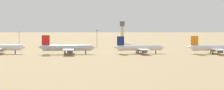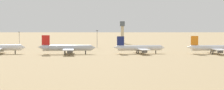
% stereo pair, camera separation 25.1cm
% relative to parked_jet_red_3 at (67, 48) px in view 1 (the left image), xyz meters
% --- Properties ---
extents(ground, '(4000.00, 4000.00, 0.00)m').
position_rel_parked_jet_red_3_xyz_m(ground, '(26.02, 9.40, -4.28)').
color(ground, tan).
extents(ridge_west, '(407.55, 314.92, 116.65)m').
position_rel_parked_jet_red_3_xyz_m(ridge_west, '(-178.14, 957.86, 54.04)').
color(ridge_west, gray).
rests_on(ridge_west, ground).
extents(ridge_center, '(248.25, 246.25, 110.52)m').
position_rel_parked_jet_red_3_xyz_m(ridge_center, '(196.26, 1097.90, 50.97)').
color(ridge_center, gray).
rests_on(ridge_center, ground).
extents(parked_jet_red_3, '(39.60, 33.50, 13.07)m').
position_rel_parked_jet_red_3_xyz_m(parked_jet_red_3, '(0.00, 0.00, 0.00)').
color(parked_jet_red_3, silver).
rests_on(parked_jet_red_3, ground).
extents(parked_jet_navy_4, '(36.71, 31.31, 12.16)m').
position_rel_parked_jet_red_3_xyz_m(parked_jet_navy_4, '(49.64, 6.34, -0.30)').
color(parked_jet_navy_4, white).
rests_on(parked_jet_navy_4, ground).
extents(parked_jet_orange_5, '(37.66, 31.72, 12.44)m').
position_rel_parked_jet_red_3_xyz_m(parked_jet_orange_5, '(101.04, 5.73, -0.21)').
color(parked_jet_orange_5, white).
rests_on(parked_jet_orange_5, ground).
extents(control_tower, '(5.20, 5.20, 23.72)m').
position_rel_parked_jet_red_3_xyz_m(control_tower, '(38.82, 158.51, 10.03)').
color(control_tower, '#C6B793').
rests_on(control_tower, ground).
extents(light_pole_west, '(1.80, 0.50, 15.08)m').
position_rel_parked_jet_red_3_xyz_m(light_pole_west, '(16.27, 76.75, 4.46)').
color(light_pole_west, '#59595E').
rests_on(light_pole_west, ground).
extents(light_pole_mid, '(1.80, 0.50, 12.78)m').
position_rel_parked_jet_red_3_xyz_m(light_pole_mid, '(-66.71, 131.81, 3.27)').
color(light_pole_mid, '#59595E').
rests_on(light_pole_mid, ground).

